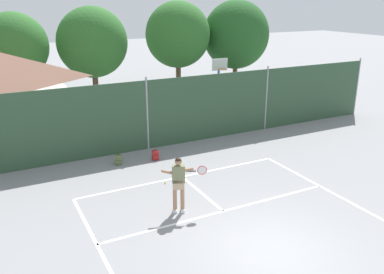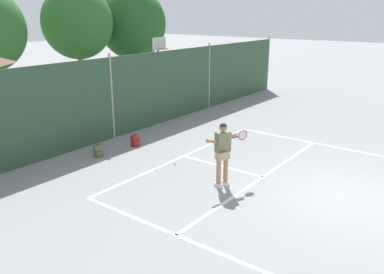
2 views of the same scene
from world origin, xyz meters
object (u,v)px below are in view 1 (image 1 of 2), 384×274
(tennis_ball, at_px, (165,183))
(backpack_olive, at_px, (118,160))
(basketball_hoop, at_px, (219,82))
(backpack_red, at_px, (155,155))
(tennis_player, at_px, (179,180))

(tennis_ball, height_order, backpack_olive, backpack_olive)
(backpack_olive, bearing_deg, basketball_hoop, 24.45)
(backpack_olive, relative_size, backpack_red, 1.00)
(basketball_hoop, xyz_separation_m, backpack_red, (-4.97, -3.19, -2.12))
(tennis_player, distance_m, backpack_olive, 4.82)
(tennis_player, distance_m, backpack_red, 4.69)
(tennis_player, relative_size, backpack_olive, 4.01)
(backpack_olive, height_order, backpack_red, same)
(basketball_hoop, relative_size, tennis_ball, 53.79)
(backpack_olive, bearing_deg, tennis_ball, -69.52)
(tennis_ball, bearing_deg, basketball_hoop, 44.94)
(tennis_ball, relative_size, backpack_red, 0.14)
(tennis_player, xyz_separation_m, tennis_ball, (0.44, 2.12, -1.08))
(tennis_player, relative_size, tennis_ball, 28.10)
(tennis_player, height_order, backpack_olive, tennis_player)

